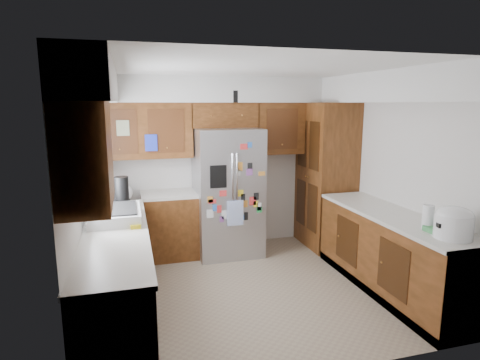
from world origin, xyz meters
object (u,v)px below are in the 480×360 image
object	(u,v)px
fridge	(228,192)
paper_towel	(428,217)
rice_cooker	(454,222)
pantry	(326,176)

from	to	relation	value
fridge	paper_towel	distance (m)	2.68
fridge	rice_cooker	size ratio (longest dim) A/B	5.24
fridge	rice_cooker	world-z (taller)	fridge
fridge	paper_towel	size ratio (longest dim) A/B	7.40
rice_cooker	paper_towel	size ratio (longest dim) A/B	1.41
paper_towel	fridge	bearing A→B (deg)	123.03
rice_cooker	paper_towel	bearing A→B (deg)	97.74
pantry	fridge	xyz separation A→B (m)	(-1.50, 0.05, -0.17)
pantry	rice_cooker	distance (m)	2.48
fridge	rice_cooker	distance (m)	2.95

